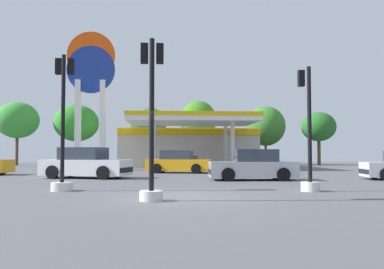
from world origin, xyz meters
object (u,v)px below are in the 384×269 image
Objects in this scene: traffic_signal_2 at (309,151)px; tree_3 at (198,120)px; traffic_signal_0 at (63,142)px; traffic_signal_1 at (152,134)px; tree_2 at (148,123)px; car_2 at (253,166)px; car_3 at (179,163)px; car_0 at (86,164)px; tree_1 at (76,123)px; tree_0 at (17,120)px; tree_4 at (265,126)px; tree_5 at (319,127)px; station_pole_sign at (91,83)px.

traffic_signal_2 is 0.62× the size of tree_3.
traffic_signal_0 reaches higher than traffic_signal_1.
car_2 is at bearing -75.77° from tree_2.
car_3 is 18.16m from tree_2.
tree_1 reaches higher than car_0.
tree_4 is (26.69, 0.58, -0.48)m from tree_0.
tree_4 is (11.30, 32.63, 2.45)m from traffic_signal_1.
tree_0 reaches higher than tree_4.
tree_5 reaches higher than traffic_signal_1.
tree_2 reaches higher than traffic_signal_1.
traffic_signal_0 is 33.01m from tree_4.
traffic_signal_1 is 0.72× the size of tree_2.
tree_5 is at bearing 25.91° from station_pole_sign.
tree_0 is at bearing 134.88° from car_3.
tree_4 reaches higher than car_3.
car_0 is 7.20m from traffic_signal_0.
station_pole_sign is at bearing -154.09° from tree_5.
tree_3 is at bearing -5.03° from tree_2.
station_pole_sign is 11.68m from car_0.
car_0 reaches higher than car_3.
traffic_signal_0 is 30.32m from tree_3.
station_pole_sign is 1.89× the size of tree_5.
tree_1 is at bearing -179.29° from tree_3.
tree_3 is at bearing 0.71° from tree_1.
car_3 is 1.02× the size of traffic_signal_2.
tree_2 is 0.97× the size of tree_4.
tree_3 is (-1.52, 30.01, 3.48)m from traffic_signal_2.
car_2 is 24.65m from tree_3.
station_pole_sign is at bearing -127.08° from tree_3.
tree_3 is (13.11, 0.16, 0.36)m from tree_1.
tree_1 is (-14.63, 29.85, 3.11)m from traffic_signal_2.
tree_1 reaches higher than tree_5.
car_0 is 7.23m from car_3.
tree_1 is at bearing -178.96° from tree_4.
tree_4 is at bearing 1.25° from tree_0.
station_pole_sign is at bearing -72.75° from tree_1.
tree_1 is at bearing 176.89° from tree_5.
traffic_signal_2 is 30.73m from tree_5.
traffic_signal_0 is (-4.40, -12.31, 1.04)m from car_3.
tree_1 is 7.65m from tree_2.
station_pole_sign is 21.12m from tree_4.
station_pole_sign is at bearing -50.47° from tree_0.
tree_3 is at bearing 91.87° from car_2.
tree_1 is at bearing 103.88° from car_0.
car_2 is 0.65× the size of tree_4.
car_2 is 9.43m from traffic_signal_1.
car_3 is at bearing 46.03° from car_0.
car_0 is 27.30m from tree_4.
car_3 is at bearing -34.93° from station_pole_sign.
tree_4 is at bearing 55.97° from car_0.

